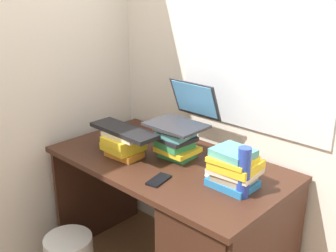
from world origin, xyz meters
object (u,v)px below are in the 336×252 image
book_stack_tall (176,142)px  water_bottle (244,173)px  laptop (185,114)px  cell_phone (159,180)px  desk (210,241)px  keyboard (124,130)px  computer_mouse (213,174)px  mug (112,134)px  book_stack_keyboard_riser (123,144)px  book_stack_side (234,168)px

book_stack_tall → water_bottle: (0.49, -0.11, 0.03)m
laptop → cell_phone: size_ratio=2.26×
desk → laptop: bearing=154.4°
keyboard → computer_mouse: size_ratio=4.04×
desk → book_stack_tall: bearing=165.0°
book_stack_tall → cell_phone: 0.29m
desk → laptop: 0.66m
laptop → computer_mouse: size_ratio=2.96×
keyboard → computer_mouse: (0.50, 0.13, -0.13)m
laptop → keyboard: 0.34m
mug → cell_phone: size_ratio=0.85×
desk → cell_phone: size_ratio=9.42×
book_stack_tall → book_stack_keyboard_riser: size_ratio=0.97×
book_stack_tall → cell_phone: (0.12, -0.26, -0.08)m
book_stack_side → keyboard: 0.64m
book_stack_side → desk: bearing=-163.4°
desk → cell_phone: 0.43m
book_stack_side → cell_phone: size_ratio=1.66×
desk → keyboard: keyboard is taller
keyboard → computer_mouse: 0.53m
laptop → water_bottle: bearing=-19.4°
book_stack_keyboard_riser → book_stack_side: 0.64m
book_stack_side → computer_mouse: size_ratio=2.17×
desk → mug: 0.84m
book_stack_keyboard_riser → water_bottle: (0.71, 0.07, 0.05)m
book_stack_keyboard_riser → mug: bearing=157.1°
book_stack_keyboard_riser → mug: (-0.21, 0.09, -0.02)m
book_stack_side → water_bottle: bearing=-31.5°
book_stack_keyboard_riser → computer_mouse: bearing=14.6°
book_stack_side → keyboard: bearing=-169.5°
desk → water_bottle: size_ratio=5.48×
cell_phone → laptop: bearing=99.2°
book_stack_keyboard_riser → mug: size_ratio=1.98×
computer_mouse → water_bottle: (0.21, -0.06, 0.10)m
computer_mouse → book_stack_tall: bearing=170.7°
book_stack_side → laptop: laptop is taller
book_stack_side → water_bottle: (0.08, -0.05, 0.03)m
laptop → mug: (-0.43, -0.16, -0.18)m
computer_mouse → desk: bearing=-50.0°
laptop → cell_phone: (0.12, -0.32, -0.22)m
book_stack_keyboard_riser → water_bottle: bearing=5.6°
laptop → keyboard: bearing=-132.4°
water_bottle → book_stack_tall: bearing=167.8°
desk → cell_phone: cell_phone is taller
keyboard → water_bottle: water_bottle is taller
computer_mouse → mug: size_ratio=0.90×
mug → cell_phone: 0.58m
desk → cell_phone: (-0.19, -0.17, 0.34)m
water_bottle → cell_phone: water_bottle is taller
book_stack_side → water_bottle: size_ratio=0.97×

